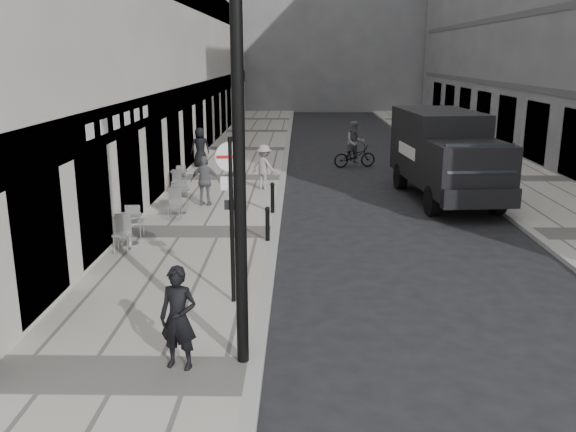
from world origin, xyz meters
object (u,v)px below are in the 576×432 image
at_px(walking_man, 178,318).
at_px(lamppost, 238,105).
at_px(panel_van, 445,151).
at_px(sign_post, 231,198).
at_px(cyclist, 355,149).

height_order(walking_man, lamppost, lamppost).
bearing_deg(panel_van, walking_man, -124.37).
bearing_deg(walking_man, sign_post, 91.72).
height_order(lamppost, panel_van, lamppost).
relative_size(walking_man, panel_van, 0.25).
relative_size(panel_van, cyclist, 3.17).
distance_m(lamppost, cyclist, 18.40).
bearing_deg(cyclist, panel_van, -82.34).
height_order(panel_van, cyclist, panel_van).
bearing_deg(cyclist, walking_man, -117.40).
xyz_separation_m(walking_man, lamppost, (0.94, 0.22, 3.14)).
bearing_deg(cyclist, sign_post, -117.63).
bearing_deg(walking_man, lamppost, 26.79).
height_order(lamppost, cyclist, lamppost).
height_order(sign_post, panel_van, sign_post).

